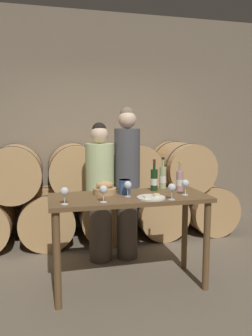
% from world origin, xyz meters
% --- Properties ---
extents(ground_plane, '(10.00, 10.00, 0.00)m').
position_xyz_m(ground_plane, '(0.00, 0.00, 0.00)').
color(ground_plane, '#726654').
extents(stone_wall_back, '(10.00, 0.12, 3.20)m').
position_xyz_m(stone_wall_back, '(0.00, 2.00, 1.60)').
color(stone_wall_back, '#7F705B').
rests_on(stone_wall_back, ground_plane).
extents(barrel_stack, '(3.80, 0.87, 1.33)m').
position_xyz_m(barrel_stack, '(0.00, 1.44, 0.62)').
color(barrel_stack, tan).
rests_on(barrel_stack, ground_plane).
extents(tasting_table, '(1.51, 0.62, 0.91)m').
position_xyz_m(tasting_table, '(0.00, 0.00, 0.76)').
color(tasting_table, brown).
rests_on(tasting_table, ground_plane).
extents(person_left, '(0.32, 0.32, 1.60)m').
position_xyz_m(person_left, '(-0.17, 0.68, 0.82)').
color(person_left, '#4C4238').
rests_on(person_left, ground_plane).
extents(person_right, '(0.30, 0.30, 1.78)m').
position_xyz_m(person_right, '(0.15, 0.68, 0.93)').
color(person_right, '#4C4238').
rests_on(person_right, ground_plane).
extents(wine_bottle_red, '(0.07, 0.07, 0.32)m').
position_xyz_m(wine_bottle_red, '(0.31, 0.17, 1.02)').
color(wine_bottle_red, '#193819').
rests_on(wine_bottle_red, tasting_table).
extents(wine_bottle_white, '(0.07, 0.07, 0.33)m').
position_xyz_m(wine_bottle_white, '(0.44, 0.27, 1.02)').
color(wine_bottle_white, '#ADBC7F').
rests_on(wine_bottle_white, tasting_table).
extents(wine_bottle_rose, '(0.07, 0.07, 0.30)m').
position_xyz_m(wine_bottle_rose, '(0.56, 0.11, 1.01)').
color(wine_bottle_rose, '#BC8E93').
rests_on(wine_bottle_rose, tasting_table).
extents(blue_crock, '(0.12, 0.12, 0.14)m').
position_xyz_m(blue_crock, '(-0.02, 0.09, 0.98)').
color(blue_crock, '#335693').
rests_on(blue_crock, tasting_table).
extents(bread_basket, '(0.23, 0.23, 0.13)m').
position_xyz_m(bread_basket, '(-0.21, 0.13, 0.96)').
color(bread_basket, tan).
rests_on(bread_basket, tasting_table).
extents(cheese_plate, '(0.26, 0.26, 0.04)m').
position_xyz_m(cheese_plate, '(0.17, -0.16, 0.92)').
color(cheese_plate, white).
rests_on(cheese_plate, tasting_table).
extents(wine_glass_far_left, '(0.07, 0.07, 0.15)m').
position_xyz_m(wine_glass_far_left, '(-0.62, -0.20, 1.02)').
color(wine_glass_far_left, white).
rests_on(wine_glass_far_left, tasting_table).
extents(wine_glass_left, '(0.07, 0.07, 0.15)m').
position_xyz_m(wine_glass_left, '(-0.28, -0.20, 1.02)').
color(wine_glass_left, white).
rests_on(wine_glass_left, tasting_table).
extents(wine_glass_center, '(0.07, 0.07, 0.15)m').
position_xyz_m(wine_glass_center, '(-0.02, -0.04, 1.02)').
color(wine_glass_center, white).
rests_on(wine_glass_center, tasting_table).
extents(wine_glass_right, '(0.07, 0.07, 0.15)m').
position_xyz_m(wine_glass_right, '(0.33, -0.26, 1.02)').
color(wine_glass_right, white).
rests_on(wine_glass_right, tasting_table).
extents(wine_glass_far_right, '(0.07, 0.07, 0.15)m').
position_xyz_m(wine_glass_far_right, '(0.53, -0.10, 1.02)').
color(wine_glass_far_right, white).
rests_on(wine_glass_far_right, tasting_table).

